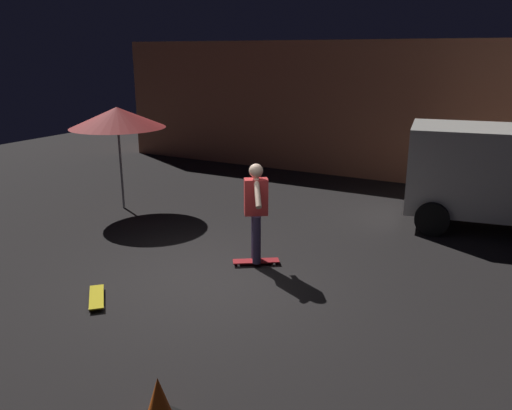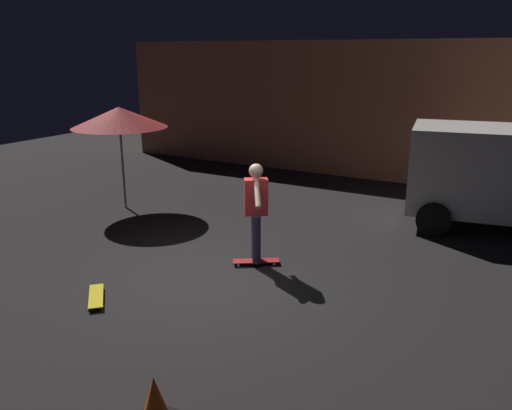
{
  "view_description": "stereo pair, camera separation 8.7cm",
  "coord_description": "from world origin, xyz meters",
  "px_view_note": "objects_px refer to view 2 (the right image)",
  "views": [
    {
      "loc": [
        4.14,
        -6.21,
        3.47
      ],
      "look_at": [
        0.29,
        0.92,
        1.05
      ],
      "focal_mm": 36.25,
      "sensor_mm": 36.0,
      "label": 1
    },
    {
      "loc": [
        4.22,
        -6.17,
        3.47
      ],
      "look_at": [
        0.29,
        0.92,
        1.05
      ],
      "focal_mm": 36.25,
      "sensor_mm": 36.0,
      "label": 2
    }
  ],
  "objects_px": {
    "skateboard_ridden": "(256,261)",
    "skateboard_spare": "(96,296)",
    "traffic_cone": "(155,399)",
    "patio_umbrella": "(119,117)",
    "skater": "(256,206)"
  },
  "relations": [
    {
      "from": "skateboard_spare",
      "to": "traffic_cone",
      "type": "height_order",
      "value": "traffic_cone"
    },
    {
      "from": "patio_umbrella",
      "to": "skateboard_spare",
      "type": "xyz_separation_m",
      "value": [
        2.85,
        -3.72,
        -2.02
      ]
    },
    {
      "from": "skateboard_spare",
      "to": "traffic_cone",
      "type": "relative_size",
      "value": 1.52
    },
    {
      "from": "patio_umbrella",
      "to": "skateboard_spare",
      "type": "relative_size",
      "value": 3.3
    },
    {
      "from": "patio_umbrella",
      "to": "skateboard_spare",
      "type": "height_order",
      "value": "patio_umbrella"
    },
    {
      "from": "skateboard_spare",
      "to": "traffic_cone",
      "type": "distance_m",
      "value": 2.85
    },
    {
      "from": "skateboard_spare",
      "to": "traffic_cone",
      "type": "bearing_deg",
      "value": -33.01
    },
    {
      "from": "skateboard_ridden",
      "to": "traffic_cone",
      "type": "bearing_deg",
      "value": -75.47
    },
    {
      "from": "skater",
      "to": "traffic_cone",
      "type": "relative_size",
      "value": 3.63
    },
    {
      "from": "skateboard_spare",
      "to": "patio_umbrella",
      "type": "bearing_deg",
      "value": 127.49
    },
    {
      "from": "patio_umbrella",
      "to": "traffic_cone",
      "type": "bearing_deg",
      "value": -45.16
    },
    {
      "from": "patio_umbrella",
      "to": "skateboard_ridden",
      "type": "bearing_deg",
      "value": -18.81
    },
    {
      "from": "skateboard_ridden",
      "to": "skateboard_spare",
      "type": "height_order",
      "value": "same"
    },
    {
      "from": "skateboard_ridden",
      "to": "skateboard_spare",
      "type": "bearing_deg",
      "value": -121.57
    },
    {
      "from": "skateboard_ridden",
      "to": "skateboard_spare",
      "type": "distance_m",
      "value": 2.67
    }
  ]
}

